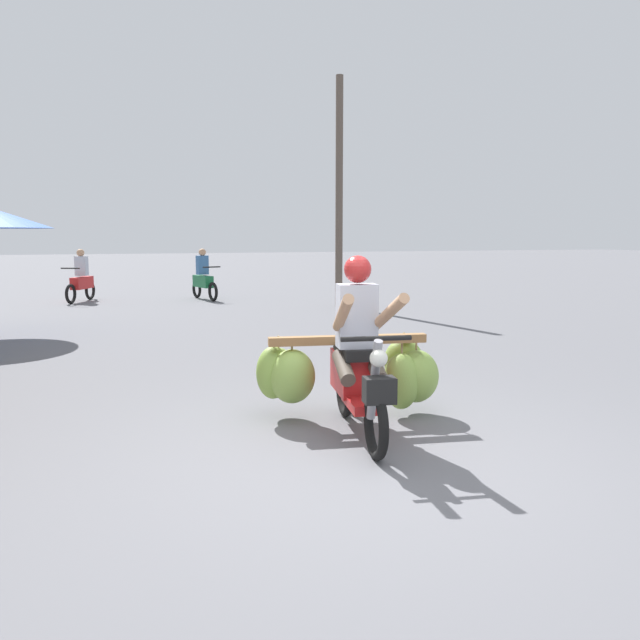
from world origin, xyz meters
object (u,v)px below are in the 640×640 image
motorbike_main_loaded (354,368)px  utility_pole (339,193)px  motorbike_distant_ahead_left (81,280)px  motorbike_distant_ahead_right (203,279)px

motorbike_main_loaded → utility_pole: (3.45, 9.12, 2.25)m
utility_pole → motorbike_main_loaded: bearing=-110.7°
motorbike_distant_ahead_left → motorbike_distant_ahead_right: same height
motorbike_main_loaded → motorbike_distant_ahead_left: size_ratio=1.25×
motorbike_main_loaded → utility_pole: bearing=69.3°
motorbike_distant_ahead_right → motorbike_distant_ahead_left: bearing=169.9°
motorbike_distant_ahead_right → utility_pole: utility_pole is taller
motorbike_main_loaded → motorbike_distant_ahead_right: (0.56, 11.98, 0.05)m
motorbike_distant_ahead_left → utility_pole: (6.04, -3.43, 2.20)m
motorbike_main_loaded → utility_pole: 10.00m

